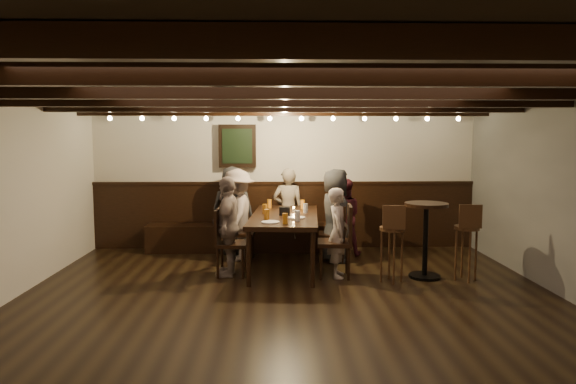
{
  "coord_description": "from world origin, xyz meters",
  "views": [
    {
      "loc": [
        -0.18,
        -5.27,
        1.88
      ],
      "look_at": [
        -0.0,
        1.3,
        1.19
      ],
      "focal_mm": 32.0,
      "sensor_mm": 36.0,
      "label": 1
    }
  ],
  "objects_px": {
    "person_bench_centre": "(288,210)",
    "person_bench_right": "(343,217)",
    "person_left_far": "(228,226)",
    "person_left_near": "(238,215)",
    "person_right_far": "(338,233)",
    "chair_left_far": "(231,255)",
    "person_right_near": "(335,215)",
    "bar_stool_right": "(466,252)",
    "dining_table": "(285,219)",
    "person_bench_left": "(232,210)",
    "chair_left_near": "(240,243)",
    "chair_right_near": "(333,244)",
    "chair_right_far": "(336,255)",
    "high_top_table": "(426,229)",
    "bar_stool_left": "(392,253)"
  },
  "relations": [
    {
      "from": "person_bench_centre",
      "to": "person_bench_right",
      "type": "relative_size",
      "value": 1.13
    },
    {
      "from": "person_bench_right",
      "to": "person_left_far",
      "type": "relative_size",
      "value": 0.9
    },
    {
      "from": "person_left_near",
      "to": "person_right_far",
      "type": "height_order",
      "value": "person_left_near"
    },
    {
      "from": "chair_left_far",
      "to": "person_right_near",
      "type": "xyz_separation_m",
      "value": [
        1.53,
        0.79,
        0.43
      ]
    },
    {
      "from": "bar_stool_right",
      "to": "person_bench_centre",
      "type": "bearing_deg",
      "value": 148.46
    },
    {
      "from": "person_left_near",
      "to": "person_left_far",
      "type": "xyz_separation_m",
      "value": [
        -0.07,
        -0.9,
        -0.02
      ]
    },
    {
      "from": "dining_table",
      "to": "person_left_near",
      "type": "relative_size",
      "value": 1.52
    },
    {
      "from": "chair_left_far",
      "to": "person_bench_centre",
      "type": "xyz_separation_m",
      "value": [
        0.83,
        1.44,
        0.42
      ]
    },
    {
      "from": "person_left_near",
      "to": "bar_stool_right",
      "type": "xyz_separation_m",
      "value": [
        3.1,
        -1.24,
        -0.32
      ]
    },
    {
      "from": "person_bench_left",
      "to": "person_right_near",
      "type": "bearing_deg",
      "value": 164.74
    },
    {
      "from": "chair_left_near",
      "to": "bar_stool_right",
      "type": "bearing_deg",
      "value": 72.18
    },
    {
      "from": "chair_right_near",
      "to": "person_left_far",
      "type": "height_order",
      "value": "person_left_far"
    },
    {
      "from": "person_left_far",
      "to": "person_right_far",
      "type": "height_order",
      "value": "person_left_far"
    },
    {
      "from": "chair_right_far",
      "to": "person_left_far",
      "type": "bearing_deg",
      "value": 90.0
    },
    {
      "from": "person_right_far",
      "to": "high_top_table",
      "type": "xyz_separation_m",
      "value": [
        1.17,
        -0.08,
        0.06
      ]
    },
    {
      "from": "person_bench_left",
      "to": "bar_stool_right",
      "type": "height_order",
      "value": "person_bench_left"
    },
    {
      "from": "person_right_near",
      "to": "chair_left_near",
      "type": "bearing_deg",
      "value": 90.0
    },
    {
      "from": "bar_stool_left",
      "to": "high_top_table",
      "type": "bearing_deg",
      "value": 27.94
    },
    {
      "from": "person_left_near",
      "to": "person_right_near",
      "type": "distance_m",
      "value": 1.5
    },
    {
      "from": "person_bench_centre",
      "to": "person_left_near",
      "type": "bearing_deg",
      "value": 38.66
    },
    {
      "from": "person_bench_centre",
      "to": "person_right_near",
      "type": "xyz_separation_m",
      "value": [
        0.7,
        -0.65,
        0.01
      ]
    },
    {
      "from": "person_right_far",
      "to": "person_left_far",
      "type": "bearing_deg",
      "value": 90.0
    },
    {
      "from": "person_bench_left",
      "to": "person_right_near",
      "type": "height_order",
      "value": "person_bench_left"
    },
    {
      "from": "chair_left_near",
      "to": "person_left_far",
      "type": "bearing_deg",
      "value": -2.01
    },
    {
      "from": "person_left_far",
      "to": "person_bench_right",
      "type": "bearing_deg",
      "value": 129.29
    },
    {
      "from": "chair_right_near",
      "to": "person_bench_centre",
      "type": "distance_m",
      "value": 1.03
    },
    {
      "from": "dining_table",
      "to": "chair_right_far",
      "type": "height_order",
      "value": "chair_right_far"
    },
    {
      "from": "chair_left_far",
      "to": "person_right_far",
      "type": "height_order",
      "value": "person_right_far"
    },
    {
      "from": "chair_right_far",
      "to": "high_top_table",
      "type": "bearing_deg",
      "value": -89.71
    },
    {
      "from": "chair_left_far",
      "to": "person_bench_centre",
      "type": "bearing_deg",
      "value": 154.38
    },
    {
      "from": "person_bench_right",
      "to": "high_top_table",
      "type": "bearing_deg",
      "value": 127.27
    },
    {
      "from": "chair_right_near",
      "to": "bar_stool_left",
      "type": "bearing_deg",
      "value": -147.62
    },
    {
      "from": "dining_table",
      "to": "person_bench_right",
      "type": "relative_size",
      "value": 1.73
    },
    {
      "from": "person_bench_centre",
      "to": "person_bench_right",
      "type": "height_order",
      "value": "person_bench_centre"
    },
    {
      "from": "chair_left_near",
      "to": "person_bench_right",
      "type": "bearing_deg",
      "value": 105.54
    },
    {
      "from": "high_top_table",
      "to": "person_bench_left",
      "type": "bearing_deg",
      "value": 150.34
    },
    {
      "from": "high_top_table",
      "to": "person_left_near",
      "type": "bearing_deg",
      "value": 157.31
    },
    {
      "from": "chair_left_far",
      "to": "person_left_near",
      "type": "bearing_deg",
      "value": -178.05
    },
    {
      "from": "dining_table",
      "to": "chair_right_near",
      "type": "relative_size",
      "value": 2.46
    },
    {
      "from": "bar_stool_right",
      "to": "high_top_table",
      "type": "bearing_deg",
      "value": 168.88
    },
    {
      "from": "chair_right_far",
      "to": "person_bench_right",
      "type": "height_order",
      "value": "person_bench_right"
    },
    {
      "from": "bar_stool_left",
      "to": "bar_stool_right",
      "type": "xyz_separation_m",
      "value": [
        1.0,
        0.05,
        0.0
      ]
    },
    {
      "from": "chair_right_near",
      "to": "person_bench_right",
      "type": "relative_size",
      "value": 0.71
    },
    {
      "from": "person_left_far",
      "to": "person_right_near",
      "type": "bearing_deg",
      "value": 120.96
    },
    {
      "from": "person_left_far",
      "to": "person_right_far",
      "type": "relative_size",
      "value": 1.12
    },
    {
      "from": "chair_right_far",
      "to": "high_top_table",
      "type": "xyz_separation_m",
      "value": [
        1.2,
        -0.08,
        0.37
      ]
    },
    {
      "from": "person_bench_left",
      "to": "person_left_near",
      "type": "xyz_separation_m",
      "value": [
        0.12,
        -0.46,
        -0.01
      ]
    },
    {
      "from": "person_left_near",
      "to": "chair_right_far",
      "type": "bearing_deg",
      "value": 58.54
    },
    {
      "from": "bar_stool_left",
      "to": "bar_stool_right",
      "type": "distance_m",
      "value": 1.0
    },
    {
      "from": "dining_table",
      "to": "chair_left_far",
      "type": "bearing_deg",
      "value": -147.97
    }
  ]
}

